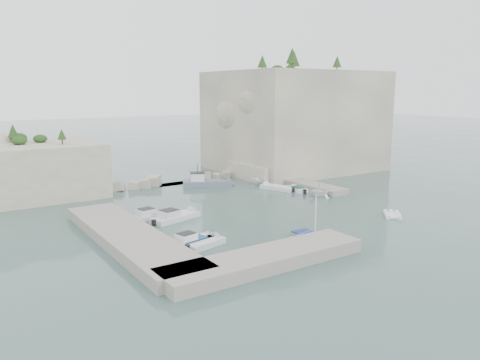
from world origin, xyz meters
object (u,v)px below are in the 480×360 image
rowboat (315,242)px  inflatable_dinghy (392,216)px  tender_east_b (298,191)px  motorboat_e (204,246)px  motorboat_b (175,220)px  tender_east_d (263,184)px  motorboat_d (193,245)px  tender_east_a (321,196)px  motorboat_a (152,219)px  work_boat (207,186)px  tender_east_c (278,189)px

rowboat → inflatable_dinghy: (13.39, 1.82, 0.00)m
tender_east_b → motorboat_e: bearing=131.6°
motorboat_b → tender_east_d: bearing=12.7°
motorboat_e → motorboat_d: bearing=115.4°
motorboat_d → tender_east_a: bearing=6.9°
motorboat_d → inflatable_dinghy: size_ratio=1.60×
tender_east_a → motorboat_e: bearing=129.0°
motorboat_b → motorboat_d: size_ratio=1.17×
motorboat_a → work_boat: 18.44m
motorboat_e → rowboat: (9.16, -4.66, 0.00)m
inflatable_dinghy → tender_east_a: size_ratio=0.92×
inflatable_dinghy → tender_east_a: 11.88m
motorboat_d → rowboat: bearing=-41.3°
tender_east_c → tender_east_b: bearing=-165.9°
motorboat_d → tender_east_b: 26.15m
inflatable_dinghy → motorboat_b: bearing=104.2°
inflatable_dinghy → work_boat: 27.59m
inflatable_dinghy → tender_east_a: (0.37, 11.87, 0.00)m
tender_east_a → motorboat_b: bearing=106.5°
rowboat → inflatable_dinghy: bearing=-79.8°
tender_east_d → tender_east_c: bearing=-169.7°
motorboat_b → tender_east_b: bearing=-4.8°
motorboat_d → tender_east_b: (23.12, 12.23, 0.00)m
motorboat_e → motorboat_b: bearing=65.1°
rowboat → tender_east_d: (12.14, 24.35, 0.00)m
inflatable_dinghy → tender_east_c: (-1.76, 18.46, 0.00)m
motorboat_b → tender_east_d: size_ratio=1.59×
motorboat_a → inflatable_dinghy: motorboat_a is taller
motorboat_d → motorboat_a: (0.52, 10.28, 0.00)m
tender_east_a → tender_east_b: 4.09m
rowboat → tender_east_d: bearing=-24.1°
motorboat_e → tender_east_d: 29.00m
motorboat_d → inflatable_dinghy: bearing=-21.2°
motorboat_e → tender_east_d: tender_east_d is taller
tender_east_a → inflatable_dinghy: bearing=-164.3°
motorboat_b → motorboat_d: (-2.42, -8.50, 0.00)m
motorboat_a → rowboat: bearing=-67.5°
inflatable_dinghy → tender_east_b: size_ratio=0.85×
tender_east_a → tender_east_c: tender_east_a is taller
tender_east_b → tender_east_d: 6.68m
motorboat_b → rowboat: motorboat_b is taller
rowboat → tender_east_a: size_ratio=1.51×
motorboat_e → inflatable_dinghy: (22.55, -2.84, 0.00)m
motorboat_a → tender_east_a: 23.22m
rowboat → work_boat: 28.31m
motorboat_d → rowboat: motorboat_d is taller
motorboat_e → tender_east_d: bearing=28.1°
motorboat_e → tender_east_b: (22.39, 13.09, 0.00)m
inflatable_dinghy → tender_east_b: (-0.16, 15.93, 0.00)m
inflatable_dinghy → rowboat: bearing=142.3°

